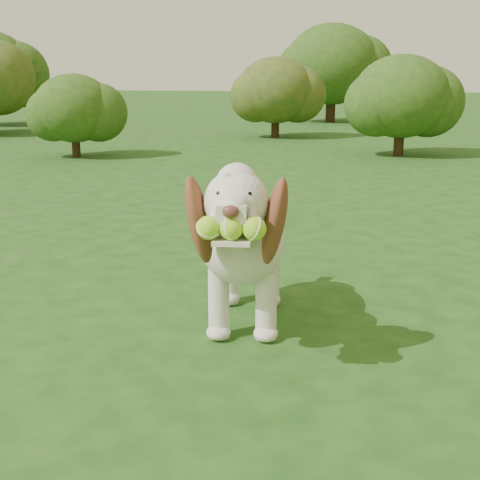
# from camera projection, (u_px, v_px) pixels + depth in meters

# --- Properties ---
(ground) EXTENTS (80.00, 80.00, 0.00)m
(ground) POSITION_uv_depth(u_px,v_px,m) (162.00, 330.00, 3.20)
(ground) COLOR #174012
(ground) RESTS_ON ground
(dog) EXTENTS (0.54, 1.32, 0.86)m
(dog) POSITION_uv_depth(u_px,v_px,m) (245.00, 236.00, 3.13)
(dog) COLOR silver
(dog) RESTS_ON ground
(shrub_a) EXTENTS (1.14, 1.14, 1.18)m
(shrub_a) POSITION_uv_depth(u_px,v_px,m) (74.00, 108.00, 9.53)
(shrub_a) COLOR #382314
(shrub_a) RESTS_ON ground
(shrub_i) EXTENTS (2.26, 2.26, 2.34)m
(shrub_i) POSITION_uv_depth(u_px,v_px,m) (332.00, 64.00, 16.09)
(shrub_i) COLOR #382314
(shrub_i) RESTS_ON ground
(shrub_c) EXTENTS (1.41, 1.41, 1.46)m
(shrub_c) POSITION_uv_depth(u_px,v_px,m) (401.00, 97.00, 9.64)
(shrub_c) COLOR #382314
(shrub_c) RESTS_ON ground
(shrub_b) EXTENTS (1.43, 1.43, 1.48)m
(shrub_b) POSITION_uv_depth(u_px,v_px,m) (276.00, 90.00, 12.36)
(shrub_b) COLOR #382314
(shrub_b) RESTS_ON ground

